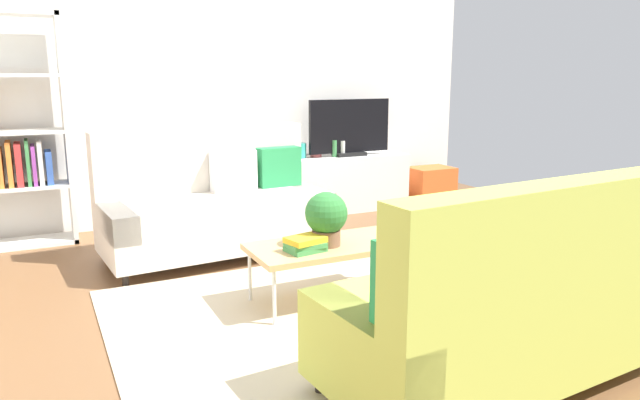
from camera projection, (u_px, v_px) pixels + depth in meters
name	position (u px, v px, depth m)	size (l,w,h in m)	color
ground_plane	(319.00, 303.00, 4.14)	(7.68, 7.68, 0.00)	brown
wall_far	(204.00, 84.00, 6.30)	(6.40, 0.12, 2.90)	white
area_rug	(336.00, 311.00, 3.98)	(2.90, 2.20, 0.01)	beige
couch_beige	(216.00, 205.00, 5.17)	(1.96, 0.99, 1.10)	beige
couch_green	(509.00, 304.00, 2.96)	(1.96, 0.99, 1.10)	#C1CC51
coffee_table	(329.00, 247.00, 4.10)	(1.10, 0.56, 0.42)	tan
tv_console	(348.00, 183.00, 6.91)	(1.40, 0.44, 0.64)	silver
tv	(349.00, 128.00, 6.76)	(1.00, 0.20, 0.64)	black
storage_trunk	(430.00, 185.00, 7.31)	(0.52, 0.40, 0.44)	orange
potted_plant	(326.00, 217.00, 4.01)	(0.29, 0.29, 0.37)	brown
table_book_0	(305.00, 249.00, 3.91)	(0.24, 0.18, 0.03)	#3F8C4C
table_book_1	(305.00, 245.00, 3.91)	(0.24, 0.18, 0.03)	#3F8C4C
table_book_2	(305.00, 240.00, 3.90)	(0.24, 0.18, 0.04)	gold
vase_0	(301.00, 151.00, 6.62)	(0.13, 0.13, 0.17)	#33B29E
vase_1	(316.00, 149.00, 6.70)	(0.13, 0.13, 0.19)	#B24C4C
bottle_0	(334.00, 149.00, 6.70)	(0.05, 0.05, 0.19)	#3F8C4C
bottle_1	(343.00, 149.00, 6.75)	(0.05, 0.05, 0.18)	silver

